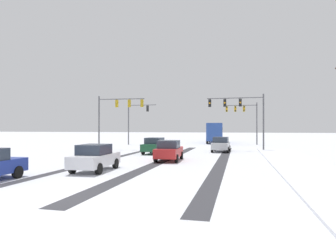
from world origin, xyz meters
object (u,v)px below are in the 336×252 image
at_px(traffic_signal_far_right, 244,114).
at_px(traffic_signal_near_right, 240,109).
at_px(car_white_fourth, 95,157).
at_px(car_dark_green_second, 155,146).
at_px(car_red_third, 169,150).
at_px(bus_oncoming, 215,131).
at_px(traffic_signal_far_left, 136,117).
at_px(traffic_signal_near_left, 117,110).
at_px(car_silver_lead, 221,144).

distance_m(traffic_signal_far_right, traffic_signal_near_right, 11.86).
bearing_deg(car_white_fourth, car_dark_green_second, 88.67).
height_order(car_red_third, car_white_fourth, same).
bearing_deg(bus_oncoming, traffic_signal_far_left, -142.04).
bearing_deg(traffic_signal_far_right, traffic_signal_near_left, -137.94).
xyz_separation_m(car_white_fourth, bus_oncoming, (4.60, 35.66, 1.18)).
distance_m(traffic_signal_near_right, car_dark_green_second, 11.39).
bearing_deg(car_white_fourth, car_silver_lead, 67.59).
bearing_deg(traffic_signal_far_right, car_dark_green_second, -116.40).
bearing_deg(car_dark_green_second, car_white_fourth, -91.33).
distance_m(car_dark_green_second, car_white_fourth, 12.24).
bearing_deg(car_silver_lead, traffic_signal_near_right, 51.58).
distance_m(traffic_signal_far_right, traffic_signal_far_left, 16.80).
distance_m(traffic_signal_near_right, car_silver_lead, 5.18).
xyz_separation_m(car_silver_lead, bus_oncoming, (-2.07, 19.50, 1.18)).
xyz_separation_m(traffic_signal_far_right, bus_oncoming, (-4.81, 5.06, -2.76)).
relative_size(traffic_signal_near_right, car_dark_green_second, 1.57).
xyz_separation_m(traffic_signal_far_right, car_silver_lead, (-2.74, -14.43, -3.93)).
distance_m(car_red_third, bus_oncoming, 29.31).
xyz_separation_m(traffic_signal_far_left, car_white_fourth, (6.92, -26.68, -3.52)).
bearing_deg(car_red_third, traffic_signal_far_right, 75.45).
distance_m(traffic_signal_near_left, car_white_fourth, 18.28).
bearing_deg(bus_oncoming, car_dark_green_second, -100.43).
relative_size(traffic_signal_near_left, bus_oncoming, 0.59).
height_order(car_silver_lead, car_dark_green_second, same).
xyz_separation_m(traffic_signal_far_left, bus_oncoming, (11.52, 8.99, -2.34)).
bearing_deg(car_dark_green_second, bus_oncoming, 79.57).
bearing_deg(car_silver_lead, bus_oncoming, 96.06).
bearing_deg(bus_oncoming, traffic_signal_near_left, -118.99).
xyz_separation_m(traffic_signal_far_right, traffic_signal_near_right, (-0.68, -11.84, 0.05)).
xyz_separation_m(car_dark_green_second, bus_oncoming, (4.31, 23.43, 1.18)).
height_order(car_silver_lead, car_red_third, same).
relative_size(traffic_signal_far_right, traffic_signal_far_left, 1.00).
bearing_deg(car_red_third, car_dark_green_second, 115.98).
distance_m(traffic_signal_near_left, bus_oncoming, 21.67).
distance_m(car_red_third, car_white_fourth, 7.13).
bearing_deg(car_white_fourth, traffic_signal_far_right, 72.92).
xyz_separation_m(traffic_signal_near_right, bus_oncoming, (-4.13, 16.90, -2.81)).
relative_size(traffic_signal_far_left, car_silver_lead, 1.56).
bearing_deg(traffic_signal_far_right, traffic_signal_far_left, -166.48).
height_order(car_dark_green_second, car_white_fourth, same).
bearing_deg(traffic_signal_near_right, traffic_signal_far_left, 153.16).
height_order(car_dark_green_second, bus_oncoming, bus_oncoming).
height_order(traffic_signal_near_right, car_red_third, traffic_signal_near_right).
xyz_separation_m(car_red_third, car_white_fourth, (-3.12, -6.41, 0.00)).
relative_size(car_dark_green_second, bus_oncoming, 0.37).
height_order(car_silver_lead, bus_oncoming, bus_oncoming).
bearing_deg(car_white_fourth, traffic_signal_near_left, 109.03).
relative_size(traffic_signal_near_left, car_white_fourth, 1.56).
bearing_deg(traffic_signal_far_left, car_dark_green_second, -63.47).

